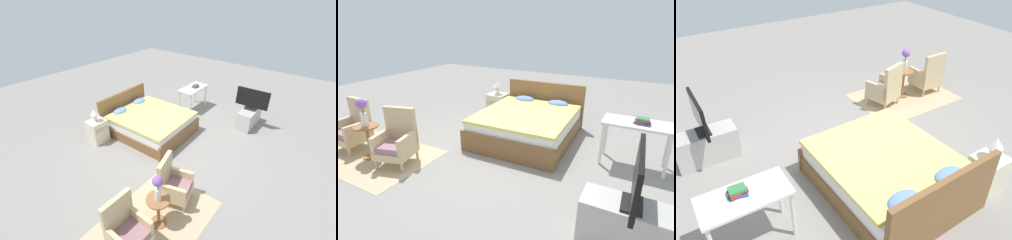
% 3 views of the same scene
% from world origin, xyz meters
% --- Properties ---
extents(ground_plane, '(16.00, 16.00, 0.00)m').
position_xyz_m(ground_plane, '(0.00, 0.00, 0.00)').
color(ground_plane, gray).
extents(floor_rug, '(2.10, 1.50, 0.01)m').
position_xyz_m(floor_rug, '(-1.96, -1.09, 0.00)').
color(floor_rug, tan).
rests_on(floor_rug, ground_plane).
extents(bed, '(1.84, 2.17, 0.96)m').
position_xyz_m(bed, '(0.10, 0.96, 0.30)').
color(bed, brown).
rests_on(bed, ground_plane).
extents(armchair_by_window_left, '(0.55, 0.55, 0.92)m').
position_xyz_m(armchair_by_window_left, '(-2.56, -1.03, 0.38)').
color(armchair_by_window_left, '#CCB284').
rests_on(armchair_by_window_left, floor_rug).
extents(armchair_by_window_right, '(0.67, 0.67, 0.92)m').
position_xyz_m(armchair_by_window_right, '(-1.39, -1.03, 0.38)').
color(armchair_by_window_right, '#CCB284').
rests_on(armchair_by_window_right, floor_rug).
extents(side_table, '(0.40, 0.40, 0.60)m').
position_xyz_m(side_table, '(-1.96, -1.15, 0.37)').
color(side_table, '#936038').
rests_on(side_table, ground_plane).
extents(flower_vase, '(0.17, 0.17, 0.48)m').
position_xyz_m(flower_vase, '(-1.96, -1.15, 0.89)').
color(flower_vase, silver).
rests_on(flower_vase, side_table).
extents(nightstand, '(0.44, 0.41, 0.60)m').
position_xyz_m(nightstand, '(-1.06, 1.70, 0.30)').
color(nightstand, beige).
rests_on(nightstand, ground_plane).
extents(table_lamp, '(0.22, 0.22, 0.33)m').
position_xyz_m(table_lamp, '(-1.06, 1.70, 0.81)').
color(table_lamp, silver).
rests_on(table_lamp, nightstand).
extents(tv_stand, '(0.96, 0.40, 0.53)m').
position_xyz_m(tv_stand, '(2.15, -1.13, 0.27)').
color(tv_stand, '#B7B2AD').
rests_on(tv_stand, ground_plane).
extents(tv_flatscreen, '(0.21, 0.90, 0.60)m').
position_xyz_m(tv_flatscreen, '(2.15, -1.13, 0.85)').
color(tv_flatscreen, black).
rests_on(tv_flatscreen, tv_stand).
extents(vanity_desk, '(1.04, 0.52, 0.76)m').
position_xyz_m(vanity_desk, '(2.06, 0.76, 0.64)').
color(vanity_desk, silver).
rests_on(vanity_desk, ground_plane).
extents(book_stack, '(0.25, 0.19, 0.10)m').
position_xyz_m(book_stack, '(2.11, 0.72, 0.81)').
color(book_stack, '#284C8E').
rests_on(book_stack, vanity_desk).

